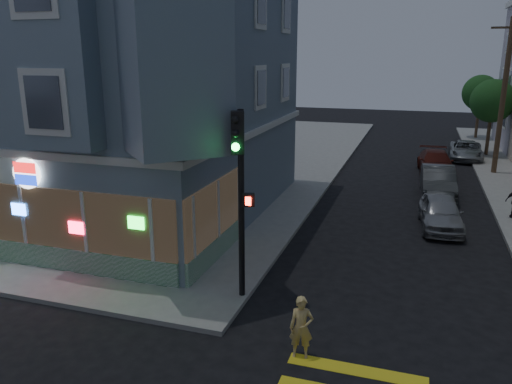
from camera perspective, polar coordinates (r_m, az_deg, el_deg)
The scene contains 12 objects.
ground at distance 13.38m, azimuth -19.98°, elevation -17.51°, with size 120.00×120.00×0.00m, color black.
sidewalk_nw at distance 38.54m, azimuth -15.20°, elevation 4.44°, with size 33.00×42.00×0.15m, color gray.
corner_building at distance 23.78m, azimuth -16.64°, elevation 11.79°, with size 14.60×14.60×11.40m.
utility_pole at distance 33.02m, azimuth 26.44°, elevation 9.91°, with size 2.20×0.30×9.00m.
street_tree_near at distance 39.04m, azimuth 25.41°, elevation 9.37°, with size 3.00×3.00×5.30m.
street_tree_far at distance 46.97m, azimuth 24.28°, elevation 10.28°, with size 3.00×3.00×5.30m.
running_child at distance 12.38m, azimuth 5.20°, elevation -15.16°, with size 0.57×0.37×1.57m, color #DABB6F.
parked_car_a at distance 22.28m, azimuth 20.37°, elevation -2.20°, with size 1.63×4.04×1.38m, color #94969B.
parked_car_b at distance 27.33m, azimuth 20.06°, elevation 1.13°, with size 1.60×4.60×1.52m, color #35383A.
parked_car_c at distance 32.42m, azimuth 19.84°, elevation 3.17°, with size 1.95×4.80×1.39m, color #501912.
parked_car_d at distance 37.66m, azimuth 22.86°, elevation 4.39°, with size 2.13×4.62×1.28m, color gray.
traffic_signal at distance 13.79m, azimuth -1.82°, elevation 2.02°, with size 0.70×0.62×5.50m.
Camera 1 is at (7.39, -8.62, 7.07)m, focal length 35.00 mm.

